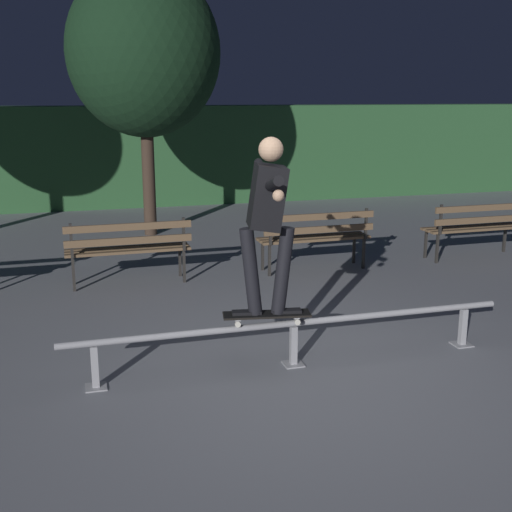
# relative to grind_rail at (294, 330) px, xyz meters

# --- Properties ---
(ground_plane) EXTENTS (90.00, 90.00, 0.00)m
(ground_plane) POSITION_rel_grind_rail_xyz_m (0.00, -0.28, -0.34)
(ground_plane) COLOR slate
(hedge_backdrop) EXTENTS (24.00, 1.20, 2.19)m
(hedge_backdrop) POSITION_rel_grind_rail_xyz_m (0.00, 9.58, 0.75)
(hedge_backdrop) COLOR #2D5B33
(hedge_backdrop) RESTS_ON ground
(grind_rail) EXTENTS (4.17, 0.18, 0.43)m
(grind_rail) POSITION_rel_grind_rail_xyz_m (0.00, 0.00, 0.00)
(grind_rail) COLOR #9E9EA3
(grind_rail) RESTS_ON ground
(skateboard) EXTENTS (0.80, 0.33, 0.09)m
(skateboard) POSITION_rel_grind_rail_xyz_m (-0.26, -0.00, 0.17)
(skateboard) COLOR black
(skateboard) RESTS_ON grind_rail
(skateboarder) EXTENTS (0.63, 1.39, 1.56)m
(skateboarder) POSITION_rel_grind_rail_xyz_m (-0.25, -0.00, 1.11)
(skateboarder) COLOR black
(skateboarder) RESTS_ON skateboard
(park_bench_left_center) EXTENTS (1.60, 0.43, 0.88)m
(park_bench_left_center) POSITION_rel_grind_rail_xyz_m (-1.21, 3.02, 0.20)
(park_bench_left_center) COLOR #282623
(park_bench_left_center) RESTS_ON ground
(park_bench_right_center) EXTENTS (1.60, 0.43, 0.88)m
(park_bench_right_center) POSITION_rel_grind_rail_xyz_m (1.38, 3.02, 0.20)
(park_bench_right_center) COLOR #282623
(park_bench_right_center) RESTS_ON ground
(park_bench_rightmost) EXTENTS (1.60, 0.43, 0.88)m
(park_bench_rightmost) POSITION_rel_grind_rail_xyz_m (3.96, 3.02, 0.20)
(park_bench_rightmost) COLOR #282623
(park_bench_rightmost) RESTS_ON ground
(tree_behind_benches) EXTENTS (2.57, 2.57, 4.53)m
(tree_behind_benches) POSITION_rel_grind_rail_xyz_m (-0.56, 6.13, 2.77)
(tree_behind_benches) COLOR #3D2D23
(tree_behind_benches) RESTS_ON ground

